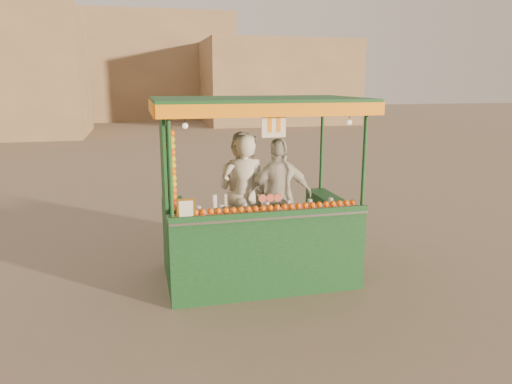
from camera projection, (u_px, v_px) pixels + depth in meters
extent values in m
plane|color=#756853|center=(277.00, 281.00, 6.39)|extent=(90.00, 90.00, 0.00)
cube|color=#977C56|center=(277.00, 82.00, 30.18)|extent=(9.00, 6.00, 5.00)
cube|color=#977C56|center=(128.00, 67.00, 33.53)|extent=(14.00, 7.00, 7.00)
cube|color=#103C19|center=(257.00, 266.00, 6.54)|extent=(2.40, 1.48, 0.28)
cylinder|color=black|center=(196.00, 270.00, 6.34)|extent=(0.33, 0.09, 0.33)
cylinder|color=black|center=(315.00, 259.00, 6.73)|extent=(0.33, 0.09, 0.33)
cube|color=#103C19|center=(269.00, 245.00, 5.86)|extent=(2.40, 0.28, 0.74)
cube|color=#103C19|center=(176.00, 234.00, 6.27)|extent=(0.28, 1.20, 0.74)
cube|color=#103C19|center=(329.00, 223.00, 6.76)|extent=(0.28, 1.20, 0.74)
cube|color=#B2B2B7|center=(269.00, 214.00, 5.80)|extent=(2.40, 0.42, 0.03)
cylinder|color=#103C19|center=(170.00, 167.00, 5.28)|extent=(0.05, 0.05, 1.29)
cylinder|color=#103C19|center=(364.00, 159.00, 5.82)|extent=(0.05, 0.05, 1.29)
cylinder|color=#103C19|center=(163.00, 150.00, 6.59)|extent=(0.05, 0.05, 1.29)
cylinder|color=#103C19|center=(322.00, 145.00, 7.13)|extent=(0.05, 0.05, 1.29)
cube|color=#103C19|center=(257.00, 100.00, 6.05)|extent=(2.58, 1.66, 0.07)
cube|color=orange|center=(276.00, 110.00, 5.28)|extent=(2.58, 0.04, 0.15)
cube|color=orange|center=(243.00, 104.00, 6.85)|extent=(2.58, 0.04, 0.15)
cube|color=orange|center=(152.00, 108.00, 5.76)|extent=(0.04, 1.66, 0.15)
cube|color=orange|center=(352.00, 105.00, 6.37)|extent=(0.04, 1.66, 0.15)
cylinder|color=#D95642|center=(270.00, 198.00, 5.63)|extent=(0.09, 0.02, 0.09)
cube|color=gold|center=(186.00, 210.00, 5.42)|extent=(0.20, 0.02, 0.26)
cube|color=white|center=(274.00, 125.00, 5.39)|extent=(0.28, 0.01, 0.28)
sphere|color=#FFE5B2|center=(185.00, 126.00, 5.28)|extent=(0.06, 0.06, 0.06)
sphere|color=#FFE5B2|center=(349.00, 122.00, 5.74)|extent=(0.06, 0.06, 0.06)
imported|color=beige|center=(244.00, 194.00, 6.54)|extent=(0.65, 0.48, 1.62)
imported|color=silver|center=(242.00, 191.00, 6.73)|extent=(0.99, 1.01, 1.64)
imported|color=silver|center=(279.00, 196.00, 6.55)|extent=(0.93, 0.40, 1.57)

